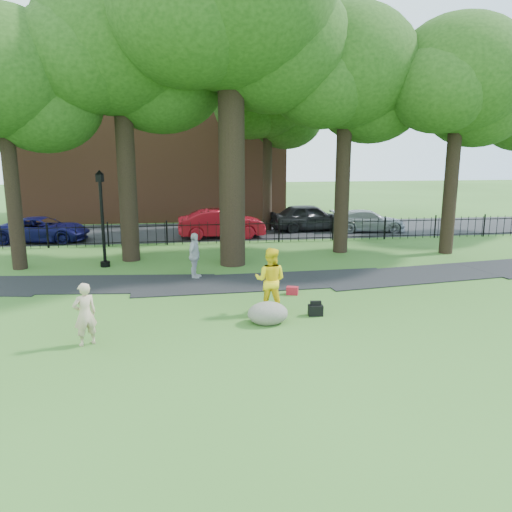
{
  "coord_description": "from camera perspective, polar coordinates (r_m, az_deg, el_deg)",
  "views": [
    {
      "loc": [
        -1.98,
        -14.25,
        5.01
      ],
      "look_at": [
        0.32,
        2.0,
        1.45
      ],
      "focal_mm": 35.0,
      "sensor_mm": 36.0,
      "label": 1
    }
  ],
  "objects": [
    {
      "name": "backpack",
      "position": [
        15.4,
        6.82,
        -6.17
      ],
      "size": [
        0.46,
        0.31,
        0.33
      ],
      "primitive_type": "cube",
      "rotation": [
        0.0,
        0.0,
        -0.08
      ],
      "color": "black",
      "rests_on": "ground"
    },
    {
      "name": "big_tree",
      "position": [
        22.05,
        -2.61,
        25.71
      ],
      "size": [
        10.08,
        8.61,
        14.37
      ],
      "color": "black",
      "rests_on": "ground"
    },
    {
      "name": "man",
      "position": [
        15.42,
        1.65,
        -2.77
      ],
      "size": [
        1.21,
        1.09,
        2.03
      ],
      "primitive_type": "imported",
      "rotation": [
        0.0,
        0.0,
        2.75
      ],
      "color": "yellow",
      "rests_on": "ground"
    },
    {
      "name": "tree_row",
      "position": [
        23.0,
        -1.87,
        20.11
      ],
      "size": [
        26.82,
        7.96,
        12.42
      ],
      "color": "black",
      "rests_on": "ground"
    },
    {
      "name": "red_sedan",
      "position": [
        28.39,
        -3.96,
        3.71
      ],
      "size": [
        4.95,
        1.89,
        1.61
      ],
      "primitive_type": "imported",
      "rotation": [
        0.0,
        0.0,
        1.61
      ],
      "color": "maroon",
      "rests_on": "ground"
    },
    {
      "name": "ground",
      "position": [
        15.23,
        -0.15,
        -6.95
      ],
      "size": [
        120.0,
        120.0,
        0.0
      ],
      "primitive_type": "plane",
      "color": "#345D20",
      "rests_on": "ground"
    },
    {
      "name": "street",
      "position": [
        30.72,
        -4.27,
        2.84
      ],
      "size": [
        80.0,
        7.0,
        0.02
      ],
      "primitive_type": "cube",
      "color": "black",
      "rests_on": "ground"
    },
    {
      "name": "brick_building",
      "position": [
        38.31,
        -11.4,
        13.51
      ],
      "size": [
        18.0,
        8.0,
        12.0
      ],
      "primitive_type": "cube",
      "color": "brown",
      "rests_on": "ground"
    },
    {
      "name": "grey_car",
      "position": [
        30.95,
        6.2,
        4.43
      ],
      "size": [
        5.01,
        2.29,
        1.67
      ],
      "primitive_type": "imported",
      "rotation": [
        0.0,
        0.0,
        1.64
      ],
      "color": "black",
      "rests_on": "ground"
    },
    {
      "name": "lamppost",
      "position": [
        22.11,
        -17.15,
        3.93
      ],
      "size": [
        0.41,
        0.41,
        4.11
      ],
      "rotation": [
        0.0,
        0.0,
        -0.37
      ],
      "color": "black",
      "rests_on": "ground"
    },
    {
      "name": "woman",
      "position": [
        13.61,
        -18.97,
        -6.31
      ],
      "size": [
        0.73,
        0.65,
        1.67
      ],
      "primitive_type": "imported",
      "rotation": [
        0.0,
        0.0,
        3.67
      ],
      "color": "tan",
      "rests_on": "ground"
    },
    {
      "name": "navy_van",
      "position": [
        29.45,
        -23.17,
        2.8
      ],
      "size": [
        5.06,
        2.76,
        1.35
      ],
      "primitive_type": "imported",
      "rotation": [
        0.0,
        0.0,
        1.46
      ],
      "color": "#0C0D40",
      "rests_on": "ground"
    },
    {
      "name": "footpath",
      "position": [
        19.06,
        1.22,
        -2.99
      ],
      "size": [
        36.07,
        3.85,
        0.03
      ],
      "primitive_type": "cube",
      "rotation": [
        0.0,
        0.0,
        0.03
      ],
      "color": "black",
      "rests_on": "ground"
    },
    {
      "name": "iron_fence",
      "position": [
        26.69,
        -3.7,
        2.72
      ],
      "size": [
        44.0,
        0.04,
        1.2
      ],
      "color": "black",
      "rests_on": "ground"
    },
    {
      "name": "boulder",
      "position": [
        14.61,
        1.35,
        -6.37
      ],
      "size": [
        1.33,
        1.1,
        0.69
      ],
      "primitive_type": "ellipsoid",
      "rotation": [
        0.0,
        0.0,
        -0.19
      ],
      "color": "#625C52",
      "rests_on": "ground"
    },
    {
      "name": "red_bag",
      "position": [
        17.48,
        4.17,
        -3.97
      ],
      "size": [
        0.46,
        0.37,
        0.27
      ],
      "primitive_type": "cube",
      "rotation": [
        0.0,
        0.0,
        -0.35
      ],
      "color": "maroon",
      "rests_on": "ground"
    },
    {
      "name": "silver_car",
      "position": [
        31.21,
        12.65,
        3.94
      ],
      "size": [
        4.69,
        2.34,
        1.31
      ],
      "primitive_type": "imported",
      "rotation": [
        0.0,
        0.0,
        1.46
      ],
      "color": "#989BA1",
      "rests_on": "ground"
    },
    {
      "name": "pedestrian",
      "position": [
        19.55,
        -7.04,
        0.02
      ],
      "size": [
        0.77,
        1.14,
        1.8
      ],
      "primitive_type": "imported",
      "rotation": [
        0.0,
        0.0,
        1.23
      ],
      "color": "#B4B3B9",
      "rests_on": "ground"
    }
  ]
}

